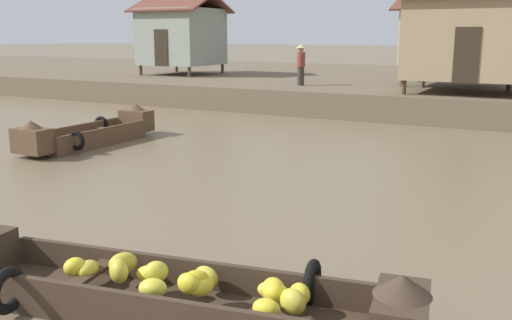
{
  "coord_description": "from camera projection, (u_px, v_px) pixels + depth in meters",
  "views": [
    {
      "loc": [
        3.07,
        -1.04,
        3.01
      ],
      "look_at": [
        -1.06,
        6.66,
        1.09
      ],
      "focal_mm": 40.26,
      "sensor_mm": 36.0,
      "label": 1
    }
  ],
  "objects": [
    {
      "name": "stilt_house_mid_right",
      "position": [
        475.0,
        35.0,
        20.03
      ],
      "size": [
        5.15,
        3.88,
        4.19
      ],
      "color": "#4C3826",
      "rests_on": "riverbank_strip"
    },
    {
      "name": "riverbank_strip",
      "position": [
        491.0,
        89.0,
        27.24
      ],
      "size": [
        160.0,
        20.0,
        0.95
      ],
      "primitive_type": "cube",
      "color": "brown",
      "rests_on": "ground"
    },
    {
      "name": "stilt_house_left",
      "position": [
        182.0,
        35.0,
        29.83
      ],
      "size": [
        4.13,
        4.0,
        4.15
      ],
      "color": "#4C3826",
      "rests_on": "riverbank_strip"
    },
    {
      "name": "ground_plane",
      "position": [
        381.0,
        187.0,
        11.57
      ],
      "size": [
        300.0,
        300.0,
        0.0
      ],
      "primitive_type": "plane",
      "color": "#726047"
    },
    {
      "name": "cargo_boat_upstream",
      "position": [
        90.0,
        133.0,
        15.9
      ],
      "size": [
        1.81,
        4.51,
        0.94
      ],
      "color": "brown",
      "rests_on": "ground"
    },
    {
      "name": "banana_boat",
      "position": [
        166.0,
        290.0,
        6.26
      ],
      "size": [
        5.64,
        2.27,
        0.8
      ],
      "color": "#3D2D21",
      "rests_on": "ground"
    },
    {
      "name": "stilt_house_mid_left",
      "position": [
        463.0,
        35.0,
        22.96
      ],
      "size": [
        5.05,
        3.86,
        3.8
      ],
      "color": "#4C3826",
      "rests_on": "riverbank_strip"
    },
    {
      "name": "vendor_person",
      "position": [
        301.0,
        63.0,
        23.54
      ],
      "size": [
        0.44,
        0.44,
        1.66
      ],
      "color": "#332D28",
      "rests_on": "riverbank_strip"
    }
  ]
}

